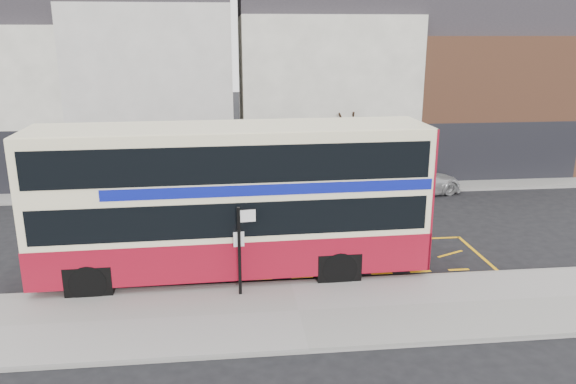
{
  "coord_description": "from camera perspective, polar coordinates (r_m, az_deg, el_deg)",
  "views": [
    {
      "loc": [
        -1.86,
        -16.41,
        7.65
      ],
      "look_at": [
        0.18,
        2.0,
        2.39
      ],
      "focal_mm": 35.0,
      "sensor_mm": 36.0,
      "label": 1
    }
  ],
  "objects": [
    {
      "name": "terrace_right",
      "position": [
        34.66,
        18.47,
        9.98
      ],
      "size": [
        9.0,
        8.01,
        10.3
      ],
      "color": "brown",
      "rests_on": "ground"
    },
    {
      "name": "street_tree_right",
      "position": [
        28.81,
        5.26,
        7.26
      ],
      "size": [
        2.29,
        2.29,
        4.95
      ],
      "color": "#301E15",
      "rests_on": "ground"
    },
    {
      "name": "ground",
      "position": [
        18.2,
        0.14,
        -8.99
      ],
      "size": [
        120.0,
        120.0,
        0.0
      ],
      "primitive_type": "plane",
      "color": "black",
      "rests_on": "ground"
    },
    {
      "name": "terrace_green_shop",
      "position": [
        31.96,
        3.42,
        11.21
      ],
      "size": [
        9.0,
        8.01,
        11.3
      ],
      "color": "white",
      "rests_on": "ground"
    },
    {
      "name": "terrace_far_left",
      "position": [
        33.61,
        -26.95,
        9.35
      ],
      "size": [
        8.0,
        8.01,
        10.8
      ],
      "color": "white",
      "rests_on": "ground"
    },
    {
      "name": "bus_stop_post",
      "position": [
        16.44,
        -4.78,
        -5.07
      ],
      "size": [
        0.68,
        0.13,
        2.7
      ],
      "rotation": [
        0.0,
        0.0,
        0.1
      ],
      "color": "black",
      "rests_on": "pavement"
    },
    {
      "name": "far_pavement",
      "position": [
        28.5,
        -2.35,
        0.44
      ],
      "size": [
        50.0,
        3.0,
        0.15
      ],
      "primitive_type": "cube",
      "color": "gray",
      "rests_on": "ground"
    },
    {
      "name": "car_silver",
      "position": [
        26.56,
        -15.38,
        0.08
      ],
      "size": [
        4.3,
        2.56,
        1.37
      ],
      "primitive_type": "imported",
      "rotation": [
        0.0,
        0.0,
        1.32
      ],
      "color": "#B1B0B5",
      "rests_on": "ground"
    },
    {
      "name": "road_markings",
      "position": [
        19.66,
        -0.39,
        -7.03
      ],
      "size": [
        14.0,
        3.4,
        0.01
      ],
      "primitive_type": null,
      "color": "#FFB20D",
      "rests_on": "ground"
    },
    {
      "name": "car_white",
      "position": [
        28.1,
        12.68,
        1.14
      ],
      "size": [
        5.12,
        3.07,
        1.39
      ],
      "primitive_type": "imported",
      "rotation": [
        0.0,
        0.0,
        1.82
      ],
      "color": "#BEBEBE",
      "rests_on": "ground"
    },
    {
      "name": "kerb",
      "position": [
        17.83,
        0.28,
        -9.27
      ],
      "size": [
        40.0,
        0.15,
        0.15
      ],
      "primitive_type": "cube",
      "color": "gray",
      "rests_on": "ground"
    },
    {
      "name": "pavement",
      "position": [
        16.13,
        1.08,
        -12.16
      ],
      "size": [
        40.0,
        4.0,
        0.15
      ],
      "primitive_type": "cube",
      "color": "gray",
      "rests_on": "ground"
    },
    {
      "name": "double_decker_bus",
      "position": [
        17.87,
        -5.56,
        -0.7
      ],
      "size": [
        12.34,
        3.13,
        4.91
      ],
      "rotation": [
        0.0,
        0.0,
        0.02
      ],
      "color": "#FFF2C2",
      "rests_on": "ground"
    },
    {
      "name": "terrace_left",
      "position": [
        31.7,
        -13.15,
        11.25
      ],
      "size": [
        8.0,
        8.01,
        11.8
      ],
      "color": "silver",
      "rests_on": "ground"
    },
    {
      "name": "car_grey",
      "position": [
        26.16,
        -7.25,
        0.35
      ],
      "size": [
        4.58,
        2.83,
        1.42
      ],
      "primitive_type": "imported",
      "rotation": [
        0.0,
        0.0,
        1.24
      ],
      "color": "#46484F",
      "rests_on": "ground"
    }
  ]
}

